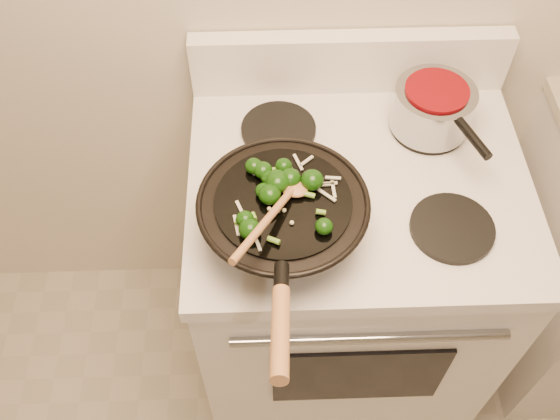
{
  "coord_description": "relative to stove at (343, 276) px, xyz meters",
  "views": [
    {
      "loc": [
        -0.24,
        0.28,
        2.02
      ],
      "look_at": [
        -0.22,
        1.02,
        1.01
      ],
      "focal_mm": 40.0,
      "sensor_mm": 36.0,
      "label": 1
    }
  ],
  "objects": [
    {
      "name": "stove",
      "position": [
        0.0,
        0.0,
        0.0
      ],
      "size": [
        0.78,
        0.67,
        1.08
      ],
      "color": "white",
      "rests_on": "ground"
    },
    {
      "name": "wok",
      "position": [
        -0.18,
        -0.16,
        0.52
      ],
      "size": [
        0.35,
        0.58,
        0.2
      ],
      "color": "black",
      "rests_on": "stove"
    },
    {
      "name": "stirfry",
      "position": [
        -0.19,
        -0.13,
        0.58
      ],
      "size": [
        0.22,
        0.24,
        0.04
      ],
      "color": "#103508",
      "rests_on": "wok"
    },
    {
      "name": "wooden_spoon",
      "position": [
        -0.19,
        -0.19,
        0.6
      ],
      "size": [
        0.16,
        0.25,
        0.09
      ],
      "color": "#A66F41",
      "rests_on": "wok"
    },
    {
      "name": "saucepan",
      "position": [
        0.18,
        0.15,
        0.52
      ],
      "size": [
        0.19,
        0.29,
        0.11
      ],
      "color": "#96989E",
      "rests_on": "stove"
    }
  ]
}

